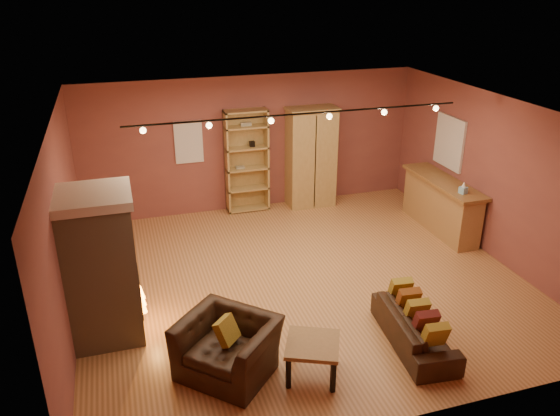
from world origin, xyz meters
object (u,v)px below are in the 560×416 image
object	(u,v)px
loveseat	(415,322)
fireplace	(102,267)
armoire	(311,157)
bookcase	(246,160)
coffee_table	(313,347)
armchair	(227,339)
bar_counter	(441,205)

from	to	relation	value
loveseat	fireplace	bearing A→B (deg)	75.79
fireplace	armoire	bearing A→B (deg)	40.05
armoire	bookcase	bearing A→B (deg)	173.48
fireplace	bookcase	world-z (taller)	bookcase
loveseat	coffee_table	bearing A→B (deg)	103.34
fireplace	coffee_table	xyz separation A→B (m)	(2.39, -1.64, -0.64)
armchair	coffee_table	bearing A→B (deg)	23.18
bar_counter	armchair	size ratio (longest dim) A/B	1.62
bar_counter	coffee_table	size ratio (longest dim) A/B	2.51
bar_counter	coffee_table	bearing A→B (deg)	-139.60
bookcase	loveseat	size ratio (longest dim) A/B	1.29
bar_counter	loveseat	world-z (taller)	bar_counter
loveseat	armchair	bearing A→B (deg)	91.93
bar_counter	fireplace	bearing A→B (deg)	-165.29
fireplace	bar_counter	bearing A→B (deg)	14.71
bookcase	coffee_table	distance (m)	5.44
fireplace	armoire	size ratio (longest dim) A/B	0.99
loveseat	coffee_table	distance (m)	1.55
loveseat	armoire	bearing A→B (deg)	2.18
armchair	bar_counter	bearing A→B (deg)	75.08
coffee_table	armoire	bearing A→B (deg)	70.28
fireplace	coffee_table	size ratio (longest dim) A/B	2.49
bar_counter	coffee_table	world-z (taller)	bar_counter
bookcase	loveseat	bearing A→B (deg)	-78.67
fireplace	bar_counter	xyz separation A→B (m)	(6.24, 1.64, -0.54)
fireplace	loveseat	size ratio (longest dim) A/B	1.27
armoire	bar_counter	bearing A→B (deg)	-44.39
fireplace	armoire	world-z (taller)	armoire
armchair	coffee_table	distance (m)	1.06
fireplace	bar_counter	size ratio (longest dim) A/B	0.99
bookcase	bar_counter	size ratio (longest dim) A/B	1.01
armoire	coffee_table	xyz separation A→B (m)	(-1.87, -5.22, -0.66)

